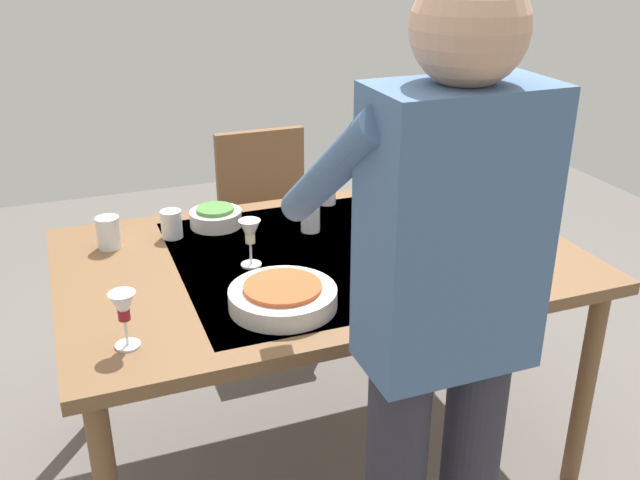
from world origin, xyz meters
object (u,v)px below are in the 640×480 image
at_px(water_cup_far_right, 327,190).
at_px(water_cup_near_right, 310,216).
at_px(water_cup_near_left, 109,233).
at_px(side_bowl_salad, 216,217).
at_px(dining_table, 320,274).
at_px(wine_glass_left, 250,234).
at_px(water_cup_far_left, 172,224).
at_px(chair_near, 268,221).
at_px(dinner_plate_near, 391,203).
at_px(wine_glass_right, 123,310).
at_px(serving_bowl_pasta, 283,296).
at_px(person_server, 441,321).
at_px(wine_bottle, 418,163).

bearing_deg(water_cup_far_right, water_cup_near_right, 56.50).
height_order(water_cup_near_left, side_bowl_salad, water_cup_near_left).
bearing_deg(water_cup_near_left, dining_table, 154.72).
height_order(wine_glass_left, water_cup_near_right, wine_glass_left).
bearing_deg(water_cup_far_left, water_cup_near_left, 3.24).
distance_m(chair_near, water_cup_far_right, 0.58).
bearing_deg(dinner_plate_near, side_bowl_salad, -2.99).
bearing_deg(dining_table, side_bowl_salad, -53.94).
distance_m(dining_table, water_cup_near_left, 0.70).
distance_m(water_cup_near_right, water_cup_far_left, 0.47).
bearing_deg(wine_glass_right, serving_bowl_pasta, -172.94).
xyz_separation_m(dining_table, water_cup_near_right, (-0.04, -0.19, 0.12)).
distance_m(wine_glass_right, serving_bowl_pasta, 0.44).
xyz_separation_m(person_server, water_cup_far_right, (-0.20, -1.20, -0.13)).
xyz_separation_m(dining_table, dinner_plate_near, (-0.41, -0.32, 0.08)).
distance_m(water_cup_far_left, side_bowl_salad, 0.17).
bearing_deg(water_cup_far_right, person_server, 80.32).
distance_m(water_cup_near_right, serving_bowl_pasta, 0.54).
relative_size(wine_glass_right, water_cup_near_right, 1.38).
height_order(person_server, dinner_plate_near, person_server).
height_order(water_cup_near_left, water_cup_far_left, water_cup_near_left).
distance_m(wine_bottle, dinner_plate_near, 0.23).
bearing_deg(water_cup_far_right, water_cup_far_left, 10.36).
bearing_deg(water_cup_far_left, dinner_plate_near, -179.22).
bearing_deg(chair_near, wine_glass_right, 59.14).
height_order(wine_glass_right, water_cup_far_left, wine_glass_right).
distance_m(dining_table, serving_bowl_pasta, 0.37).
bearing_deg(side_bowl_salad, wine_glass_right, 60.56).
bearing_deg(water_cup_far_left, wine_bottle, -173.04).
xyz_separation_m(serving_bowl_pasta, dinner_plate_near, (-0.63, -0.60, -0.03)).
distance_m(person_server, water_cup_near_right, 0.98).
bearing_deg(person_server, serving_bowl_pasta, -68.22).
bearing_deg(person_server, dining_table, -91.36).
relative_size(water_cup_far_right, dinner_plate_near, 0.47).
xyz_separation_m(water_cup_near_right, dinner_plate_near, (-0.37, -0.13, -0.05)).
distance_m(chair_near, wine_glass_left, 1.02).
xyz_separation_m(water_cup_near_right, side_bowl_salad, (0.29, -0.16, -0.02)).
bearing_deg(water_cup_far_right, dinner_plate_near, 155.97).
relative_size(dining_table, serving_bowl_pasta, 5.43).
height_order(wine_bottle, dinner_plate_near, wine_bottle).
bearing_deg(serving_bowl_pasta, water_cup_far_left, -71.39).
relative_size(dining_table, wine_glass_right, 10.79).
bearing_deg(dining_table, dinner_plate_near, -142.18).
xyz_separation_m(water_cup_near_left, side_bowl_salad, (-0.37, -0.06, -0.02)).
bearing_deg(chair_near, side_bowl_salad, 57.44).
xyz_separation_m(dining_table, water_cup_near_left, (0.62, -0.29, 0.12)).
height_order(wine_bottle, water_cup_far_right, wine_bottle).
bearing_deg(dining_table, wine_glass_left, 0.04).
height_order(water_cup_far_right, serving_bowl_pasta, water_cup_far_right).
bearing_deg(dinner_plate_near, serving_bowl_pasta, 43.86).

